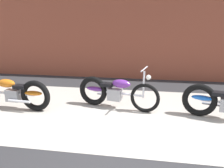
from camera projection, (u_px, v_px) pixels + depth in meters
The scene contains 4 objects.
ground_plane at pixel (130, 158), 3.36m from camera, with size 80.00×80.00×0.00m, color #2D2D30.
sidewalk_slab at pixel (136, 113), 5.03m from camera, with size 36.00×3.50×0.01m, color #B2ADA3.
motorcycle_orange at pixel (16, 93), 5.17m from camera, with size 2.01×0.58×1.03m.
motorcycle_purple at pixel (112, 92), 5.27m from camera, with size 1.98×0.71×1.03m.
Camera 1 is at (0.20, -2.94, 1.99)m, focal length 35.46 mm.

